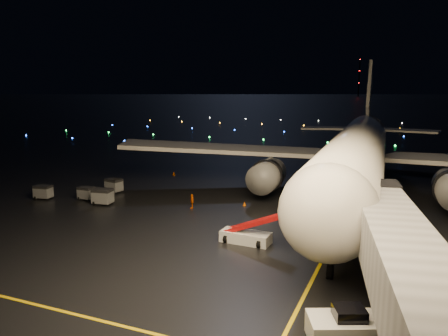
{
  "coord_description": "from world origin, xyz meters",
  "views": [
    {
      "loc": [
        17.21,
        -28.31,
        12.97
      ],
      "look_at": [
        0.4,
        12.0,
        5.0
      ],
      "focal_mm": 35.0,
      "sensor_mm": 36.0,
      "label": 1
    }
  ],
  "objects_px": {
    "baggage_cart_2": "(114,186)",
    "airliner": "(360,122)",
    "crew_c": "(192,201)",
    "baggage_cart_1": "(86,193)",
    "baggage_cart_3": "(43,192)",
    "baggage_cart_0": "(103,197)",
    "pushback_tug": "(349,325)",
    "belt_loader": "(246,225)"
  },
  "relations": [
    {
      "from": "airliner",
      "to": "baggage_cart_3",
      "type": "xyz_separation_m",
      "value": [
        -34.11,
        -17.83,
        -8.08
      ]
    },
    {
      "from": "belt_loader",
      "to": "baggage_cart_1",
      "type": "distance_m",
      "value": 23.38
    },
    {
      "from": "baggage_cart_2",
      "to": "belt_loader",
      "type": "bearing_deg",
      "value": -16.42
    },
    {
      "from": "baggage_cart_1",
      "to": "baggage_cart_2",
      "type": "distance_m",
      "value": 4.46
    },
    {
      "from": "crew_c",
      "to": "baggage_cart_0",
      "type": "height_order",
      "value": "baggage_cart_0"
    },
    {
      "from": "belt_loader",
      "to": "baggage_cart_3",
      "type": "bearing_deg",
      "value": 172.66
    },
    {
      "from": "crew_c",
      "to": "baggage_cart_1",
      "type": "height_order",
      "value": "crew_c"
    },
    {
      "from": "baggage_cart_1",
      "to": "baggage_cart_3",
      "type": "distance_m",
      "value": 5.26
    },
    {
      "from": "baggage_cart_3",
      "to": "crew_c",
      "type": "bearing_deg",
      "value": 0.5
    },
    {
      "from": "baggage_cart_0",
      "to": "pushback_tug",
      "type": "bearing_deg",
      "value": -39.71
    },
    {
      "from": "airliner",
      "to": "baggage_cart_2",
      "type": "xyz_separation_m",
      "value": [
        -28.45,
        -11.74,
        -8.05
      ]
    },
    {
      "from": "baggage_cart_3",
      "to": "airliner",
      "type": "bearing_deg",
      "value": 18.77
    },
    {
      "from": "crew_c",
      "to": "baggage_cart_2",
      "type": "distance_m",
      "value": 13.01
    },
    {
      "from": "baggage_cart_1",
      "to": "baggage_cart_3",
      "type": "bearing_deg",
      "value": -160.81
    },
    {
      "from": "belt_loader",
      "to": "baggage_cart_2",
      "type": "height_order",
      "value": "belt_loader"
    },
    {
      "from": "airliner",
      "to": "baggage_cart_1",
      "type": "xyz_separation_m",
      "value": [
        -29.13,
        -16.15,
        -8.14
      ]
    },
    {
      "from": "pushback_tug",
      "to": "crew_c",
      "type": "distance_m",
      "value": 27.56
    },
    {
      "from": "baggage_cart_2",
      "to": "baggage_cart_1",
      "type": "bearing_deg",
      "value": -88.51
    },
    {
      "from": "belt_loader",
      "to": "baggage_cart_0",
      "type": "relative_size",
      "value": 2.96
    },
    {
      "from": "pushback_tug",
      "to": "airliner",
      "type": "bearing_deg",
      "value": 71.94
    },
    {
      "from": "crew_c",
      "to": "baggage_cart_0",
      "type": "distance_m",
      "value": 10.41
    },
    {
      "from": "belt_loader",
      "to": "baggage_cart_2",
      "type": "xyz_separation_m",
      "value": [
        -21.74,
        10.97,
        -0.67
      ]
    },
    {
      "from": "belt_loader",
      "to": "crew_c",
      "type": "relative_size",
      "value": 3.88
    },
    {
      "from": "baggage_cart_2",
      "to": "baggage_cart_3",
      "type": "bearing_deg",
      "value": -122.59
    },
    {
      "from": "crew_c",
      "to": "baggage_cart_2",
      "type": "relative_size",
      "value": 0.81
    },
    {
      "from": "airliner",
      "to": "baggage_cart_0",
      "type": "xyz_separation_m",
      "value": [
        -25.93,
        -17.19,
        -7.99
      ]
    },
    {
      "from": "baggage_cart_0",
      "to": "airliner",
      "type": "bearing_deg",
      "value": 24.83
    },
    {
      "from": "airliner",
      "to": "pushback_tug",
      "type": "distance_m",
      "value": 35.77
    },
    {
      "from": "airliner",
      "to": "pushback_tug",
      "type": "relative_size",
      "value": 15.29
    },
    {
      "from": "baggage_cart_2",
      "to": "crew_c",
      "type": "bearing_deg",
      "value": -3.33
    },
    {
      "from": "baggage_cart_3",
      "to": "baggage_cart_0",
      "type": "bearing_deg",
      "value": -4.37
    },
    {
      "from": "baggage_cart_0",
      "to": "baggage_cart_2",
      "type": "xyz_separation_m",
      "value": [
        -2.51,
        5.45,
        -0.05
      ]
    },
    {
      "from": "baggage_cart_0",
      "to": "baggage_cart_3",
      "type": "height_order",
      "value": "baggage_cart_0"
    },
    {
      "from": "baggage_cart_1",
      "to": "baggage_cart_0",
      "type": "bearing_deg",
      "value": -17.65
    },
    {
      "from": "baggage_cart_3",
      "to": "baggage_cart_2",
      "type": "bearing_deg",
      "value": 38.22
    },
    {
      "from": "baggage_cart_2",
      "to": "airliner",
      "type": "bearing_deg",
      "value": 32.79
    },
    {
      "from": "baggage_cart_0",
      "to": "baggage_cart_3",
      "type": "relative_size",
      "value": 1.11
    },
    {
      "from": "baggage_cart_2",
      "to": "baggage_cart_3",
      "type": "relative_size",
      "value": 1.04
    },
    {
      "from": "baggage_cart_1",
      "to": "baggage_cart_2",
      "type": "bearing_deg",
      "value": 81.62
    },
    {
      "from": "belt_loader",
      "to": "pushback_tug",
      "type": "bearing_deg",
      "value": -47.57
    },
    {
      "from": "crew_c",
      "to": "pushback_tug",
      "type": "bearing_deg",
      "value": 19.59
    },
    {
      "from": "airliner",
      "to": "pushback_tug",
      "type": "bearing_deg",
      "value": -87.01
    }
  ]
}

